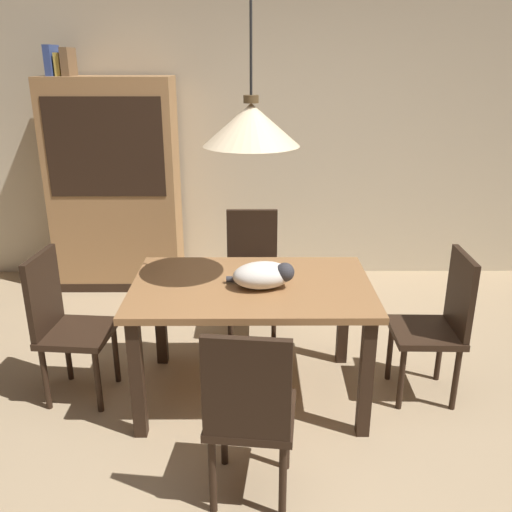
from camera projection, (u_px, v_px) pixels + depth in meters
ground at (260, 449)px, 2.93m from camera, size 10.00×10.00×0.00m
back_wall at (257, 121)px, 4.92m from camera, size 6.40×0.10×2.90m
dining_table at (252, 300)px, 3.20m from camera, size 1.40×0.90×0.75m
chair_near_front at (249, 410)px, 2.42m from camera, size 0.44×0.44×0.93m
chair_left_side at (64, 320)px, 3.25m from camera, size 0.44×0.44×0.93m
chair_far_back at (252, 267)px, 4.07m from camera, size 0.40×0.40×0.93m
chair_right_side at (440, 320)px, 3.25m from camera, size 0.41×0.41×0.93m
cat_sleeping at (264, 275)px, 3.09m from camera, size 0.40×0.28×0.16m
pendant_lamp at (251, 124)px, 2.85m from camera, size 0.52×0.52×1.30m
hutch_bookcase at (116, 190)px, 4.79m from camera, size 1.12×0.45×1.85m
book_blue_wide at (52, 60)px, 4.42m from camera, size 0.06×0.24×0.24m
book_yellow_short at (60, 64)px, 4.43m from camera, size 0.04×0.20×0.18m
book_brown_thick at (69, 62)px, 4.43m from camera, size 0.06×0.24×0.22m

